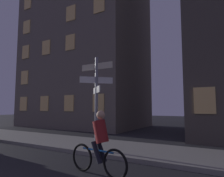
% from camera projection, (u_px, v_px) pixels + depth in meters
% --- Properties ---
extents(sidewalk_kerb, '(40.00, 2.73, 0.14)m').
position_uv_depth(sidewalk_kerb, '(102.00, 147.00, 8.23)').
color(sidewalk_kerb, gray).
rests_on(sidewalk_kerb, ground_plane).
extents(signpost, '(1.39, 0.91, 3.45)m').
position_uv_depth(signpost, '(96.00, 94.00, 7.44)').
color(signpost, gray).
rests_on(signpost, sidewalk_kerb).
extents(cyclist, '(1.81, 0.37, 1.61)m').
position_uv_depth(cyclist, '(99.00, 145.00, 4.99)').
color(cyclist, black).
rests_on(cyclist, ground_plane).
extents(building_left_block, '(10.49, 7.04, 16.84)m').
position_uv_depth(building_left_block, '(85.00, 37.00, 18.93)').
color(building_left_block, '#6B6056').
rests_on(building_left_block, ground_plane).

